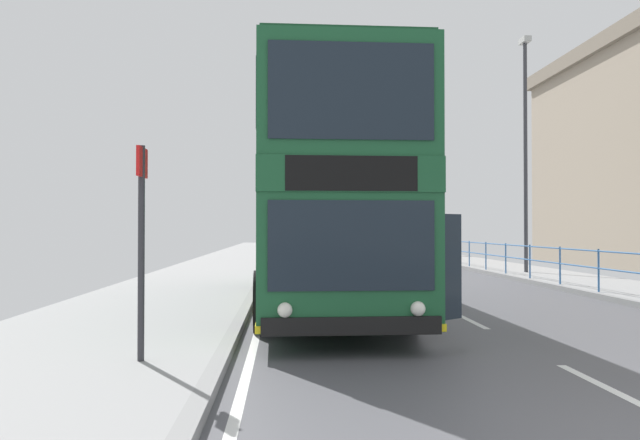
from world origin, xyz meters
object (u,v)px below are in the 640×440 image
bus_stop_sign_near (141,228)px  bare_tree_far_00 (426,215)px  double_decker_bus_main (321,201)px  street_lamp_far_side (525,138)px

bus_stop_sign_near → bare_tree_far_00: bare_tree_far_00 is taller
double_decker_bus_main → bare_tree_far_00: bare_tree_far_00 is taller
double_decker_bus_main → bus_stop_sign_near: size_ratio=4.14×
street_lamp_far_side → bare_tree_far_00: bearing=90.0°
double_decker_bus_main → bare_tree_far_00: (8.16, 24.80, 0.27)m
bus_stop_sign_near → street_lamp_far_side: street_lamp_far_side is taller
bus_stop_sign_near → street_lamp_far_side: (10.68, 14.67, 3.39)m
bus_stop_sign_near → bare_tree_far_00: size_ratio=0.46×
street_lamp_far_side → bus_stop_sign_near: bearing=-126.0°
bare_tree_far_00 → street_lamp_far_side: bearing=-90.0°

